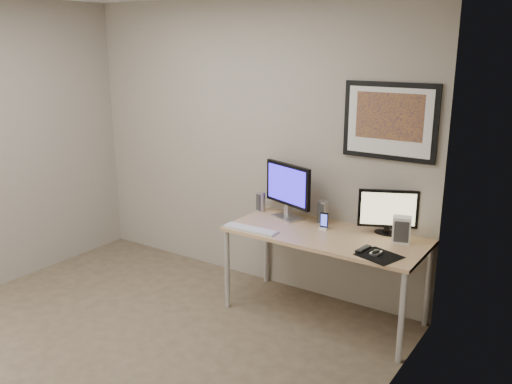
# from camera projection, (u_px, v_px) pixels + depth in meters

# --- Properties ---
(floor) EXTENTS (3.60, 3.60, 0.00)m
(floor) POSITION_uv_depth(u_px,v_px,m) (118.00, 353.00, 3.99)
(floor) COLOR brown
(floor) RESTS_ON ground
(room) EXTENTS (3.60, 3.60, 3.60)m
(room) POSITION_uv_depth(u_px,v_px,m) (149.00, 124.00, 3.91)
(room) COLOR white
(room) RESTS_ON ground
(desk) EXTENTS (1.60, 0.70, 0.73)m
(desk) POSITION_uv_depth(u_px,v_px,m) (325.00, 241.00, 4.36)
(desk) COLOR tan
(desk) RESTS_ON floor
(framed_art) EXTENTS (0.75, 0.04, 0.60)m
(framed_art) POSITION_uv_depth(u_px,v_px,m) (390.00, 121.00, 4.18)
(framed_art) COLOR black
(framed_art) RESTS_ON room
(monitor_large) EXTENTS (0.52, 0.24, 0.49)m
(monitor_large) POSITION_uv_depth(u_px,v_px,m) (288.00, 189.00, 4.64)
(monitor_large) COLOR #B9B9BF
(monitor_large) RESTS_ON desk
(monitor_tv) EXTENTS (0.44, 0.22, 0.37)m
(monitor_tv) POSITION_uv_depth(u_px,v_px,m) (388.00, 211.00, 4.27)
(monitor_tv) COLOR black
(monitor_tv) RESTS_ON desk
(speaker_left) EXTENTS (0.09, 0.09, 0.18)m
(speaker_left) POSITION_uv_depth(u_px,v_px,m) (261.00, 202.00, 4.89)
(speaker_left) COLOR #B9B9BF
(speaker_left) RESTS_ON desk
(speaker_right) EXTENTS (0.08, 0.08, 0.20)m
(speaker_right) POSITION_uv_depth(u_px,v_px,m) (323.00, 213.00, 4.55)
(speaker_right) COLOR #B9B9BF
(speaker_right) RESTS_ON desk
(phone_dock) EXTENTS (0.07, 0.07, 0.14)m
(phone_dock) POSITION_uv_depth(u_px,v_px,m) (324.00, 221.00, 4.42)
(phone_dock) COLOR black
(phone_dock) RESTS_ON desk
(keyboard) EXTENTS (0.48, 0.14, 0.02)m
(keyboard) POSITION_uv_depth(u_px,v_px,m) (251.00, 229.00, 4.42)
(keyboard) COLOR silver
(keyboard) RESTS_ON desk
(mousepad) EXTENTS (0.34, 0.32, 0.00)m
(mousepad) POSITION_uv_depth(u_px,v_px,m) (379.00, 256.00, 3.88)
(mousepad) COLOR black
(mousepad) RESTS_ON desk
(mouse) EXTENTS (0.06, 0.10, 0.03)m
(mouse) POSITION_uv_depth(u_px,v_px,m) (376.00, 252.00, 3.90)
(mouse) COLOR black
(mouse) RESTS_ON mousepad
(remote) EXTENTS (0.07, 0.17, 0.02)m
(remote) POSITION_uv_depth(u_px,v_px,m) (363.00, 249.00, 3.99)
(remote) COLOR black
(remote) RESTS_ON desk
(fan_unit) EXTENTS (0.16, 0.14, 0.21)m
(fan_unit) POSITION_uv_depth(u_px,v_px,m) (402.00, 230.00, 4.12)
(fan_unit) COLOR white
(fan_unit) RESTS_ON desk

